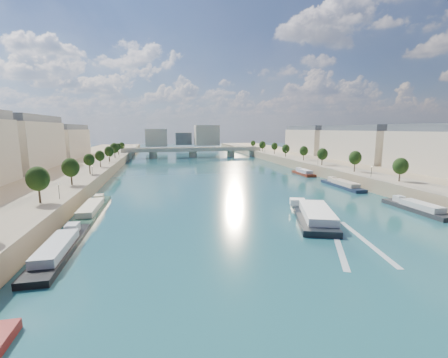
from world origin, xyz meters
name	(u,v)px	position (x,y,z in m)	size (l,w,h in m)	color
ground	(229,188)	(0.00, 100.00, 0.00)	(700.00, 700.00, 0.00)	#0C2936
quay_left	(27,190)	(-72.00, 100.00, 2.50)	(44.00, 520.00, 5.00)	#9E8460
quay_right	(386,176)	(72.00, 100.00, 2.50)	(44.00, 520.00, 5.00)	#9E8460
pave_left	(73,181)	(-57.00, 100.00, 5.05)	(14.00, 520.00, 0.10)	gray
pave_right	(356,171)	(57.00, 100.00, 5.05)	(14.00, 520.00, 0.10)	gray
trees_left	(79,165)	(-55.00, 102.00, 10.48)	(4.80, 268.80, 8.26)	#382B1E
trees_right	(340,157)	(55.00, 110.00, 10.48)	(4.80, 268.80, 8.26)	#382B1E
lamps_left	(79,177)	(-52.50, 90.00, 7.78)	(0.36, 200.36, 4.28)	black
lamps_right	(341,164)	(52.50, 105.00, 7.78)	(0.36, 200.36, 4.28)	black
buildings_right	(394,143)	(85.00, 112.00, 16.45)	(16.00, 226.00, 23.20)	#C3AF96
skyline	(187,137)	(3.19, 319.52, 14.66)	(79.00, 42.00, 22.00)	#C3AF96
bridge	(193,151)	(0.00, 232.14, 5.08)	(112.00, 12.00, 8.15)	#C1B79E
tour_barge	(313,215)	(12.42, 55.25, 1.13)	(17.48, 30.28, 3.96)	black
wake	(352,242)	(12.42, 38.69, 0.02)	(16.03, 25.66, 0.04)	silver
moored_barges_left	(25,291)	(-45.50, 29.91, 0.84)	(5.00, 123.99, 3.60)	#192139
moored_barges_right	(424,211)	(45.50, 53.53, 0.84)	(5.00, 157.72, 3.60)	black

